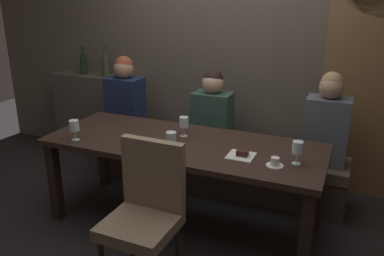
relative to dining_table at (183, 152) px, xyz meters
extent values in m
plane|color=black|center=(0.00, 0.00, -0.65)|extent=(9.00, 9.00, 0.00)
cube|color=brown|center=(0.00, 1.22, 0.85)|extent=(6.00, 0.12, 3.00)
cube|color=brown|center=(1.35, 1.15, 0.40)|extent=(0.90, 0.05, 2.10)
cube|color=#494138|center=(-1.55, 1.04, -0.18)|extent=(1.10, 0.28, 0.95)
cube|color=black|center=(-1.03, -0.35, -0.30)|extent=(0.08, 0.08, 0.69)
cube|color=black|center=(1.03, -0.35, -0.30)|extent=(0.08, 0.08, 0.69)
cube|color=black|center=(-1.03, 0.35, -0.30)|extent=(0.08, 0.08, 0.69)
cube|color=black|center=(1.03, 0.35, -0.30)|extent=(0.08, 0.08, 0.69)
cube|color=#302119|center=(0.00, 0.00, 0.07)|extent=(2.20, 0.84, 0.04)
cube|color=#40352A|center=(0.00, 0.70, -0.48)|extent=(2.50, 0.40, 0.35)
cube|color=brown|center=(0.00, 0.70, -0.25)|extent=(2.50, 0.44, 0.10)
cylinder|color=#302119|center=(-0.12, -0.62, -0.44)|extent=(0.04, 0.04, 0.42)
cylinder|color=#302119|center=(0.24, -0.62, -0.44)|extent=(0.04, 0.04, 0.42)
cube|color=#7F6B51|center=(0.06, -0.80, -0.19)|extent=(0.45, 0.45, 0.08)
cube|color=#7F6B51|center=(0.06, -0.61, 0.09)|extent=(0.44, 0.07, 0.48)
cube|color=#192342|center=(-0.97, 0.70, 0.09)|extent=(0.36, 0.24, 0.58)
sphere|color=tan|center=(-0.97, 0.70, 0.47)|extent=(0.20, 0.20, 0.20)
sphere|color=brown|center=(-0.97, 0.71, 0.51)|extent=(0.18, 0.18, 0.18)
cube|color=#2D473D|center=(-0.03, 0.73, 0.06)|extent=(0.36, 0.24, 0.51)
sphere|color=tan|center=(-0.03, 0.73, 0.40)|extent=(0.20, 0.20, 0.20)
sphere|color=black|center=(-0.03, 0.74, 0.44)|extent=(0.18, 0.18, 0.18)
cube|color=#4C515B|center=(1.02, 0.70, 0.09)|extent=(0.36, 0.24, 0.58)
sphere|color=tan|center=(1.02, 0.70, 0.47)|extent=(0.20, 0.20, 0.20)
sphere|color=#9E7F56|center=(1.02, 0.71, 0.50)|extent=(0.18, 0.18, 0.18)
cylinder|color=black|center=(-1.71, 1.02, 0.41)|extent=(0.08, 0.08, 0.22)
cylinder|color=black|center=(-1.71, 1.02, 0.56)|extent=(0.03, 0.03, 0.09)
cylinder|color=black|center=(-1.71, 1.02, 0.62)|extent=(0.03, 0.03, 0.02)
cylinder|color=#384728|center=(-1.40, 1.02, 0.41)|extent=(0.08, 0.08, 0.22)
cylinder|color=#384728|center=(-1.40, 1.02, 0.56)|extent=(0.03, 0.03, 0.09)
cylinder|color=black|center=(-1.40, 1.02, 0.62)|extent=(0.03, 0.03, 0.02)
cylinder|color=silver|center=(0.89, -0.08, 0.09)|extent=(0.06, 0.06, 0.00)
cylinder|color=silver|center=(0.89, -0.08, 0.13)|extent=(0.01, 0.01, 0.07)
cylinder|color=silver|center=(0.89, -0.08, 0.21)|extent=(0.08, 0.08, 0.08)
cylinder|color=silver|center=(0.02, -0.25, 0.09)|extent=(0.06, 0.06, 0.00)
cylinder|color=silver|center=(0.02, -0.25, 0.13)|extent=(0.01, 0.01, 0.07)
cylinder|color=silver|center=(0.02, -0.25, 0.21)|extent=(0.08, 0.08, 0.08)
cylinder|color=silver|center=(-0.81, -0.30, 0.09)|extent=(0.06, 0.06, 0.00)
cylinder|color=silver|center=(-0.81, -0.30, 0.13)|extent=(0.01, 0.01, 0.07)
cylinder|color=silver|center=(-0.81, -0.30, 0.21)|extent=(0.08, 0.08, 0.08)
cylinder|color=maroon|center=(-0.81, -0.30, 0.18)|extent=(0.07, 0.07, 0.03)
cylinder|color=silver|center=(-0.05, 0.12, 0.09)|extent=(0.06, 0.06, 0.00)
cylinder|color=silver|center=(-0.05, 0.12, 0.13)|extent=(0.01, 0.01, 0.07)
cylinder|color=silver|center=(-0.05, 0.12, 0.21)|extent=(0.08, 0.08, 0.08)
cylinder|color=gold|center=(-0.05, 0.12, 0.18)|extent=(0.07, 0.07, 0.03)
cylinder|color=white|center=(0.76, -0.18, 0.09)|extent=(0.12, 0.12, 0.01)
cylinder|color=white|center=(0.76, -0.18, 0.12)|extent=(0.06, 0.06, 0.06)
cylinder|color=brown|center=(0.76, -0.18, 0.15)|extent=(0.05, 0.05, 0.01)
cube|color=white|center=(0.50, -0.11, 0.09)|extent=(0.19, 0.19, 0.01)
cube|color=#381E14|center=(0.51, -0.11, 0.12)|extent=(0.08, 0.06, 0.04)
camera|label=1|loc=(1.22, -2.69, 1.24)|focal=37.52mm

